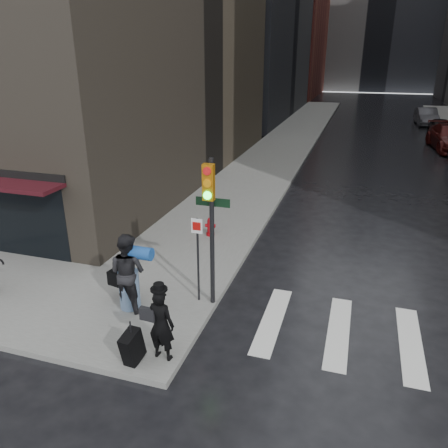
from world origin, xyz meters
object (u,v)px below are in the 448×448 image
Objects in this scene: fire_hydrant at (210,227)px; parked_car_5 at (426,117)px; parked_car_4 at (440,127)px; man_jeans at (128,271)px; man_overcoat at (155,328)px; traffic_light at (209,214)px.

parked_car_5 reaches higher than fire_hydrant.
man_jeans is at bearing -109.21° from parked_car_4.
man_jeans is 5.09m from fire_hydrant.
fire_hydrant is 27.26m from parked_car_4.
man_jeans reaches higher than fire_hydrant.
parked_car_4 is at bearing -98.98° from man_jeans.
parked_car_4 is 0.84× the size of parked_car_5.
man_overcoat is 2.71× the size of fire_hydrant.
man_overcoat is 0.90× the size of man_jeans.
man_overcoat is 0.47× the size of traffic_light.
fire_hydrant is at bearing -75.89° from man_overcoat.
man_overcoat is 0.39× the size of parked_car_5.
man_overcoat is 0.46× the size of parked_car_4.
man_overcoat is at bearing -80.60° from fire_hydrant.
traffic_light is at bearing -106.29° from parked_car_5.
fire_hydrant is at bearing -112.05° from parked_car_4.
man_jeans is at bearing -108.82° from parked_car_5.
traffic_light is 36.17m from parked_car_5.
fire_hydrant is at bearing -83.45° from man_jeans.
fire_hydrant is at bearing -110.65° from parked_car_5.
traffic_light is (0.38, 2.38, 1.70)m from man_overcoat.
traffic_light is at bearing -147.16° from man_jeans.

